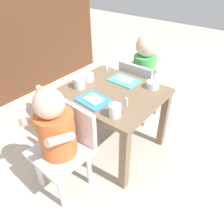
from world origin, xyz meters
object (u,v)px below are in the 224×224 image
Objects in this scene: seated_child_right at (144,69)px; veggie_bowl_near at (153,85)px; dog at (54,100)px; cereal_bowl_left_side at (88,77)px; food_tray_left at (94,100)px; spoon_by_left_tray at (107,70)px; food_tray_right at (124,80)px; spoon_by_right_tray at (127,101)px; water_cup_left at (115,111)px; water_cup_right at (80,84)px; seated_child_left at (58,131)px; dining_table at (112,102)px.

veggie_bowl_near is (-0.24, -0.20, 0.04)m from seated_child_right.
dog is 5.85× the size of veggie_bowl_near.
food_tray_left is at bearing -129.78° from cereal_bowl_left_side.
veggie_bowl_near is at bearing -93.55° from spoon_by_left_tray.
spoon_by_right_tray is at bearing -141.23° from food_tray_right.
spoon_by_left_tray is at bearing -1.36° from cereal_bowl_left_side.
water_cup_left is at bearing -162.34° from seated_child_right.
water_cup_right is 0.32m from spoon_by_right_tray.
cereal_bowl_left_side reaches higher than dog.
spoon_by_left_tray is (0.06, 0.19, -0.00)m from food_tray_right.
food_tray_right is 2.41× the size of veggie_bowl_near.
food_tray_right is at bearing -56.37° from cereal_bowl_left_side.
dog is 0.57m from food_tray_left.
cereal_bowl_left_side is at bearing 16.33° from water_cup_right.
spoon_by_left_tray is (-0.21, 0.18, 0.02)m from seated_child_right.
food_tray_left is 0.41m from spoon_by_left_tray.
cereal_bowl_left_side is 0.95× the size of spoon_by_right_tray.
cereal_bowl_left_side is (0.07, -0.31, 0.26)m from dog.
food_tray_left is at bearing -151.55° from spoon_by_left_tray.
food_tray_left is 2.29× the size of cereal_bowl_left_side.
water_cup_right is 0.82× the size of cereal_bowl_left_side.
cereal_bowl_left_side is (0.17, 0.20, 0.02)m from food_tray_left.
food_tray_right is (0.57, 0.01, 0.04)m from seated_child_left.
food_tray_right is at bearing -67.81° from dog.
water_cup_right is (-0.03, -0.34, 0.27)m from dog.
water_cup_left is at bearing -102.33° from food_tray_left.
veggie_bowl_near is at bearing -1.38° from water_cup_left.
food_tray_left is (0.27, 0.01, 0.04)m from seated_child_left.
spoon_by_left_tray is at bearing 44.98° from dining_table.
seated_child_right reaches higher than food_tray_left.
water_cup_left reaches higher than water_cup_right.
food_tray_right is at bearing 28.04° from water_cup_left.
water_cup_right is 0.81× the size of spoon_by_left_tray.
seated_child_left is at bearing -178.66° from seated_child_right.
seated_child_right is 0.57m from food_tray_left.
food_tray_right is 0.24m from cereal_bowl_left_side.
seated_child_left is 7.86× the size of cereal_bowl_left_side.
water_cup_right is at bearing -174.96° from spoon_by_left_tray.
dog is at bearing 130.54° from spoon_by_left_tray.
food_tray_left is 1.01× the size of food_tray_right.
seated_child_right reaches higher than water_cup_right.
spoon_by_left_tray is at bearing 139.74° from seated_child_right.
seated_child_left is 0.41m from spoon_by_right_tray.
water_cup_right is (0.06, 0.17, 0.02)m from food_tray_left.
seated_child_right is 3.58× the size of food_tray_right.
seated_child_right is 1.48× the size of dog.
seated_child_left reaches higher than veggie_bowl_near.
seated_child_left is 9.64× the size of water_cup_left.
food_tray_left reaches higher than dog.
seated_child_right is 10.01× the size of water_cup_left.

